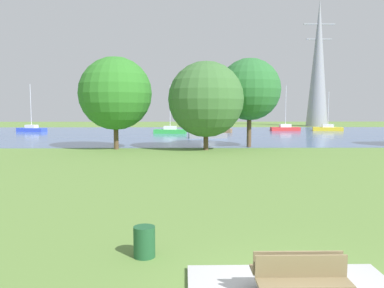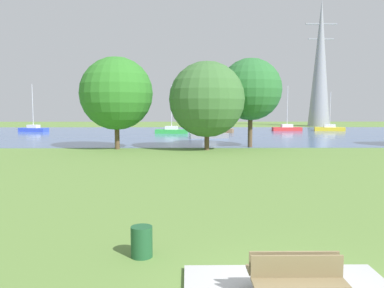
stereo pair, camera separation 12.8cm
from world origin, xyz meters
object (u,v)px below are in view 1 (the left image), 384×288
Objects in this scene: sailboat_green at (170,130)px; tree_west_near at (206,99)px; tree_east_far at (115,94)px; electricity_pylon at (318,63)px; tree_mid_shore at (250,89)px; bench_facing_water at (295,273)px; sailboat_red at (285,128)px; sailboat_gray at (208,134)px; sailboat_blue at (32,129)px; litter_bin at (144,242)px; sailboat_yellow at (328,128)px; bench_facing_inland at (303,285)px; sailboat_brown at (216,130)px.

tree_west_near is at bearing -79.86° from sailboat_green.
tree_east_far is 56.83m from electricity_pylon.
tree_west_near is 0.93× the size of tree_mid_shore.
sailboat_red is (14.48, 57.47, -0.00)m from bench_facing_water.
sailboat_blue is at bearing 153.30° from sailboat_gray.
bench_facing_water is 51.18m from sailboat_green.
tree_west_near is at bearing -148.93° from tree_mid_shore.
sailboat_yellow is (24.81, 55.00, 0.06)m from litter_bin.
bench_facing_water is 0.24× the size of sailboat_blue.
litter_bin is at bearing 147.05° from bench_facing_water.
sailboat_green is at bearing 94.98° from bench_facing_water.
tree_mid_shore reaches higher than tree_east_far.
electricity_pylon is at bearing 68.30° from litter_bin.
tree_mid_shore is (7.35, 28.49, 5.21)m from litter_bin.
sailboat_gray is 16.74m from tree_east_far.
electricity_pylon reaches higher than tree_mid_shore.
tree_mid_shore is at bearing 82.62° from bench_facing_inland.
sailboat_green reaches higher than sailboat_brown.
tree_mid_shore is (8.48, -20.35, 5.15)m from sailboat_green.
tree_east_far is (-11.29, -24.61, 4.69)m from sailboat_brown.
sailboat_red is 12.51m from sailboat_brown.
sailboat_blue is 32.84m from tree_east_far.
sailboat_brown is 32.88m from electricity_pylon.
sailboat_gray is at bearing -26.70° from sailboat_blue.
tree_east_far reaches higher than litter_bin.
tree_west_near is (-0.97, -13.94, 4.13)m from sailboat_gray.
sailboat_red is 20.81m from sailboat_gray.
sailboat_yellow is at bearing 69.56° from bench_facing_inland.
sailboat_brown is at bearing 65.36° from tree_east_far.
sailboat_blue is (-48.32, -1.40, 0.01)m from sailboat_yellow.
sailboat_blue is 38.58m from tree_west_near.
sailboat_blue is 1.12× the size of sailboat_brown.
sailboat_brown reaches higher than litter_bin.
bench_facing_water is 53.48m from sailboat_brown.
tree_east_far is at bearing -100.69° from sailboat_green.
sailboat_red is 29.25m from tree_mid_shore.
tree_east_far is (-30.13, -28.35, 4.69)m from sailboat_yellow.
sailboat_yellow is at bearing 43.25° from tree_east_far.
sailboat_brown is (2.02, 11.47, -0.01)m from sailboat_gray.
tree_mid_shore is (4.04, 30.63, 5.15)m from bench_facing_water.
electricity_pylon is at bearing 77.46° from sailboat_yellow.
tree_west_near is (-21.83, -29.15, 4.14)m from sailboat_yellow.
sailboat_red is 1.10× the size of sailboat_brown.
sailboat_blue is at bearing 113.68° from litter_bin.
tree_mid_shore reaches higher than bench_facing_water.
sailboat_green is 23.06m from tree_east_far.
sailboat_red is 37.13m from tree_east_far.
tree_west_near is (-14.82, -29.47, 4.13)m from sailboat_red.
bench_facing_water is 0.54m from bench_facing_inland.
sailboat_blue reaches higher than sailboat_brown.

